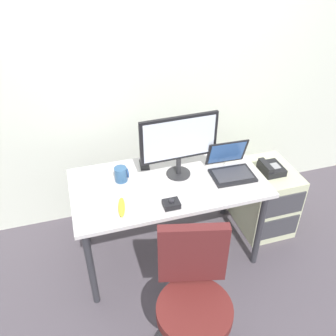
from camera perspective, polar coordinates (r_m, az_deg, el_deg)
ground_plane at (r=3.11m, az=-0.00°, el=-13.08°), size 8.00×8.00×0.00m
back_wall at (r=2.91m, az=-4.24°, el=16.68°), size 6.00×0.10×2.80m
desk at (r=2.65m, az=-0.00°, el=-3.61°), size 1.40×0.73×0.74m
file_cabinet at (r=3.26m, az=15.15°, el=-4.63°), size 0.42×0.53×0.60m
desk_phone at (r=3.05m, az=16.11°, el=-0.03°), size 0.17×0.20×0.09m
office_chair at (r=2.26m, az=4.01°, el=-21.26°), size 0.52×0.53×0.96m
monitor_main at (r=2.52m, az=1.79°, el=4.26°), size 0.57×0.18×0.48m
keyboard at (r=2.50m, az=-8.22°, el=-4.07°), size 0.41×0.14×0.03m
laptop at (r=2.70m, az=9.95°, el=0.20°), size 0.32×0.30×0.23m
trackball_mouse at (r=2.38m, az=0.54°, el=-5.72°), size 0.11×0.09×0.07m
coffee_mug at (r=2.60m, az=-7.49°, el=-0.99°), size 0.10×0.09×0.11m
paper_notepad at (r=2.91m, az=9.30°, el=2.01°), size 0.17×0.22×0.01m
cell_phone at (r=2.77m, az=-3.80°, el=0.55°), size 0.08×0.15×0.01m
banana at (r=2.38m, az=-7.43°, el=-6.19°), size 0.08×0.19×0.04m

